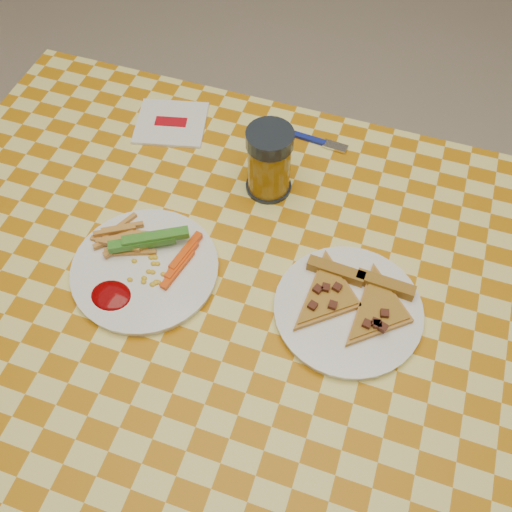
# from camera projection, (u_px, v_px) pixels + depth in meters

# --- Properties ---
(ground) EXTENTS (8.00, 8.00, 0.00)m
(ground) POSITION_uv_depth(u_px,v_px,m) (253.00, 426.00, 1.57)
(ground) COLOR beige
(ground) RESTS_ON ground
(table) EXTENTS (1.28, 0.88, 0.76)m
(table) POSITION_uv_depth(u_px,v_px,m) (252.00, 308.00, 1.00)
(table) COLOR silver
(table) RESTS_ON ground
(plate_left) EXTENTS (0.31, 0.31, 0.01)m
(plate_left) POSITION_uv_depth(u_px,v_px,m) (145.00, 270.00, 0.95)
(plate_left) COLOR white
(plate_left) RESTS_ON table
(plate_right) EXTENTS (0.28, 0.28, 0.01)m
(plate_right) POSITION_uv_depth(u_px,v_px,m) (348.00, 310.00, 0.91)
(plate_right) COLOR white
(plate_right) RESTS_ON table
(fries_veggies) EXTENTS (0.20, 0.19, 0.04)m
(fries_veggies) POSITION_uv_depth(u_px,v_px,m) (143.00, 255.00, 0.95)
(fries_veggies) COLOR gold
(fries_veggies) RESTS_ON plate_left
(pizza_slices) EXTENTS (0.21, 0.19, 0.02)m
(pizza_slices) POSITION_uv_depth(u_px,v_px,m) (353.00, 299.00, 0.90)
(pizza_slices) COLOR #C2853B
(pizza_slices) RESTS_ON plate_right
(drink_glass) EXTENTS (0.08, 0.08, 0.14)m
(drink_glass) POSITION_uv_depth(u_px,v_px,m) (269.00, 162.00, 1.00)
(drink_glass) COLOR black
(drink_glass) RESTS_ON table
(napkin) EXTENTS (0.16, 0.16, 0.01)m
(napkin) POSITION_uv_depth(u_px,v_px,m) (171.00, 123.00, 1.15)
(napkin) COLOR white
(napkin) RESTS_ON table
(fork) EXTENTS (0.15, 0.03, 0.01)m
(fork) POSITION_uv_depth(u_px,v_px,m) (312.00, 139.00, 1.12)
(fork) COLOR navy
(fork) RESTS_ON table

